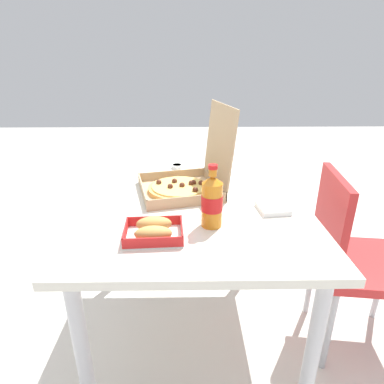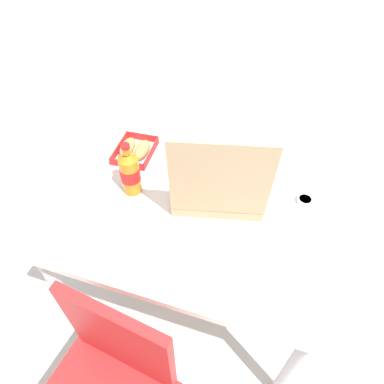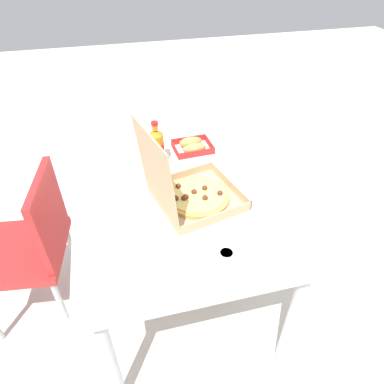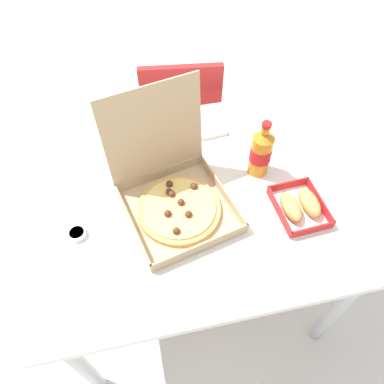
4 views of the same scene
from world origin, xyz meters
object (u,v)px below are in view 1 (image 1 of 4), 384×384
chair (354,254)px  bread_side_box (154,230)px  cola_bottle (212,201)px  napkin_pile (273,208)px  paper_menu (215,167)px  pizza_box_open (187,180)px  dipping_sauce_cup (177,166)px

chair → bread_side_box: bearing=-73.8°
bread_side_box → cola_bottle: 0.22m
bread_side_box → napkin_pile: bearing=113.5°
paper_menu → pizza_box_open: bearing=-49.0°
chair → napkin_pile: bearing=-82.9°
bread_side_box → napkin_pile: size_ratio=1.80×
pizza_box_open → cola_bottle: size_ratio=1.90×
cola_bottle → dipping_sauce_cup: cola_bottle is taller
paper_menu → dipping_sauce_cup: dipping_sauce_cup is taller
pizza_box_open → dipping_sauce_cup: (-0.32, -0.05, -0.04)m
chair → paper_menu: (-0.48, -0.57, 0.23)m
chair → dipping_sauce_cup: chair is taller
pizza_box_open → napkin_pile: pizza_box_open is taller
chair → paper_menu: 0.78m
paper_menu → napkin_pile: bearing=-5.3°
pizza_box_open → paper_menu: pizza_box_open is taller
chair → pizza_box_open: (-0.15, -0.72, 0.29)m
cola_bottle → pizza_box_open: bearing=-164.8°
pizza_box_open → dipping_sauce_cup: bearing=-170.7°
bread_side_box → dipping_sauce_cup: size_ratio=3.54×
bread_side_box → cola_bottle: (-0.08, 0.20, 0.07)m
cola_bottle → napkin_pile: (-0.11, 0.25, -0.08)m
chair → pizza_box_open: bearing=-102.1°
napkin_pile → pizza_box_open: bearing=-121.4°
cola_bottle → dipping_sauce_cup: (-0.64, -0.14, -0.08)m
chair → cola_bottle: size_ratio=3.71×
cola_bottle → paper_menu: bearing=174.5°
chair → dipping_sauce_cup: size_ratio=14.82×
cola_bottle → napkin_pile: bearing=114.9°
pizza_box_open → dipping_sauce_cup: size_ratio=7.61×
chair → pizza_box_open: size_ratio=1.95×
bread_side_box → paper_menu: bearing=160.3°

